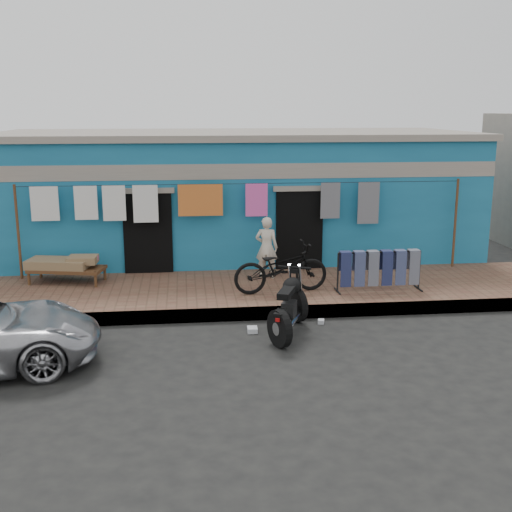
{
  "coord_description": "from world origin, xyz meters",
  "views": [
    {
      "loc": [
        -1.37,
        -10.06,
        3.95
      ],
      "look_at": [
        0.0,
        2.0,
        1.15
      ],
      "focal_mm": 45.0,
      "sensor_mm": 36.0,
      "label": 1
    }
  ],
  "objects_px": {
    "bicycle": "(281,262)",
    "motorcycle": "(289,303)",
    "seated_person": "(267,247)",
    "jeans_rack": "(379,270)",
    "charpoy": "(67,270)"
  },
  "relations": [
    {
      "from": "seated_person",
      "to": "motorcycle",
      "type": "distance_m",
      "value": 3.01
    },
    {
      "from": "motorcycle",
      "to": "charpoy",
      "type": "bearing_deg",
      "value": 166.51
    },
    {
      "from": "seated_person",
      "to": "jeans_rack",
      "type": "xyz_separation_m",
      "value": [
        2.18,
        -1.3,
        -0.25
      ]
    },
    {
      "from": "jeans_rack",
      "to": "bicycle",
      "type": "bearing_deg",
      "value": 176.68
    },
    {
      "from": "bicycle",
      "to": "motorcycle",
      "type": "height_order",
      "value": "bicycle"
    },
    {
      "from": "charpoy",
      "to": "bicycle",
      "type": "bearing_deg",
      "value": -15.68
    },
    {
      "from": "motorcycle",
      "to": "jeans_rack",
      "type": "relative_size",
      "value": 1.0
    },
    {
      "from": "seated_person",
      "to": "jeans_rack",
      "type": "bearing_deg",
      "value": 165.36
    },
    {
      "from": "motorcycle",
      "to": "charpoy",
      "type": "height_order",
      "value": "motorcycle"
    },
    {
      "from": "seated_person",
      "to": "bicycle",
      "type": "xyz_separation_m",
      "value": [
        0.14,
        -1.18,
        -0.06
      ]
    },
    {
      "from": "bicycle",
      "to": "charpoy",
      "type": "bearing_deg",
      "value": 66.38
    },
    {
      "from": "seated_person",
      "to": "motorcycle",
      "type": "relative_size",
      "value": 0.75
    },
    {
      "from": "motorcycle",
      "to": "jeans_rack",
      "type": "distance_m",
      "value": 2.75
    },
    {
      "from": "seated_person",
      "to": "charpoy",
      "type": "relative_size",
      "value": 0.77
    },
    {
      "from": "bicycle",
      "to": "jeans_rack",
      "type": "bearing_deg",
      "value": -101.26
    }
  ]
}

